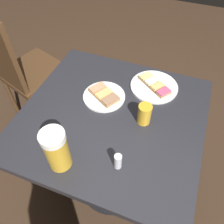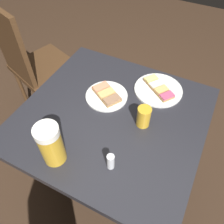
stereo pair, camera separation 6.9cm
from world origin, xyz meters
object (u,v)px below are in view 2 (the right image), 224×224
Objects in this scene: plate_far at (107,95)px; plate_near at (158,89)px; cafe_chair at (33,63)px; beer_mug at (51,143)px; beer_glass_small at (144,117)px; salt_shaker at (111,162)px.

plate_near is at bearing -143.69° from plate_far.
cafe_chair reaches higher than plate_near.
cafe_chair is at bearing -41.76° from beer_mug.
plate_near is at bearing -87.96° from beer_glass_small.
salt_shaker is (-0.18, 0.32, 0.03)m from plate_far.
beer_glass_small is at bearing 160.86° from plate_far.
salt_shaker is (-0.21, -0.06, -0.06)m from beer_mug.
beer_mug is at bearing -23.39° from cafe_chair.
salt_shaker is (0.02, 0.47, 0.03)m from plate_near.
beer_mug is 0.39m from beer_glass_small.
plate_far is at bearing -19.14° from beer_glass_small.
beer_glass_small is at bearing 92.04° from plate_near.
plate_near is 0.90m from cafe_chair.
plate_near is 0.24× the size of cafe_chair.
beer_mug is 0.91m from cafe_chair.
beer_mug is (0.23, 0.53, 0.08)m from plate_near.
beer_glass_small is 0.10× the size of cafe_chair.
plate_near is 1.17× the size of plate_far.
plate_near is 0.26m from plate_far.
beer_glass_small is 0.24m from salt_shaker.
plate_far is 0.23m from beer_glass_small.
salt_shaker is (0.03, 0.24, -0.01)m from beer_glass_small.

